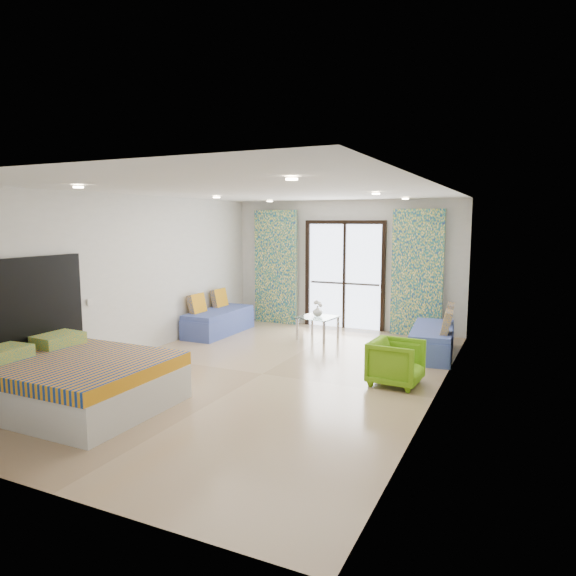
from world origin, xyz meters
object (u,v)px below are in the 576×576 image
at_px(armchair, 396,360).
at_px(coffee_table, 318,319).
at_px(bed, 74,381).
at_px(daybed_left, 218,320).
at_px(daybed_right, 433,340).

bearing_deg(armchair, coffee_table, 47.16).
bearing_deg(bed, daybed_left, 98.55).
relative_size(daybed_left, daybed_right, 0.98).
bearing_deg(daybed_right, bed, -135.46).
xyz_separation_m(coffee_table, armchair, (2.02, -2.13, -0.04)).
xyz_separation_m(bed, daybed_right, (3.59, 4.37, -0.05)).
xyz_separation_m(bed, armchair, (3.40, 2.51, 0.03)).
height_order(daybed_right, armchair, daybed_right).
height_order(daybed_left, daybed_right, daybed_left).
relative_size(bed, daybed_left, 1.25).
xyz_separation_m(daybed_left, coffee_table, (2.01, 0.40, 0.12)).
relative_size(daybed_left, armchair, 2.51).
distance_m(bed, armchair, 4.22).
bearing_deg(armchair, daybed_right, -2.41).
bearing_deg(daybed_left, armchair, -23.28).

